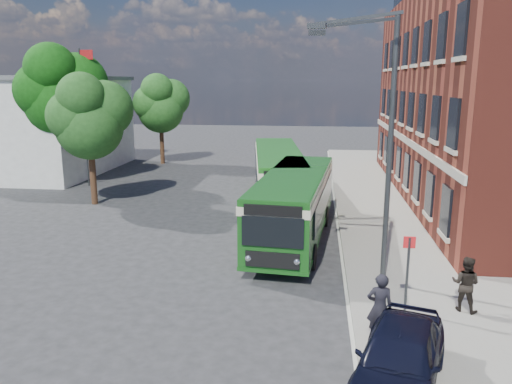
# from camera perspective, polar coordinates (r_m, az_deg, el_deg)

# --- Properties ---
(ground) EXTENTS (120.00, 120.00, 0.00)m
(ground) POSITION_cam_1_polar(r_m,az_deg,el_deg) (20.03, -1.58, -7.77)
(ground) COLOR #28282B
(ground) RESTS_ON ground
(pavement) EXTENTS (6.00, 48.00, 0.15)m
(pavement) POSITION_cam_1_polar(r_m,az_deg,el_deg) (27.76, 15.43, -2.24)
(pavement) COLOR gray
(pavement) RESTS_ON ground
(kerb_line) EXTENTS (0.12, 48.00, 0.01)m
(kerb_line) POSITION_cam_1_polar(r_m,az_deg,el_deg) (27.48, 9.12, -2.24)
(kerb_line) COLOR beige
(kerb_line) RESTS_ON ground
(white_building) EXTENTS (9.40, 13.40, 7.30)m
(white_building) POSITION_cam_1_polar(r_m,az_deg,el_deg) (42.21, -22.78, 7.15)
(white_building) COLOR beige
(white_building) RESTS_ON ground
(flagpole) EXTENTS (0.95, 0.10, 9.00)m
(flagpole) POSITION_cam_1_polar(r_m,az_deg,el_deg) (35.13, -19.02, 8.62)
(flagpole) COLOR #343638
(flagpole) RESTS_ON ground
(street_lamp) EXTENTS (2.96, 2.38, 9.00)m
(street_lamp) POSITION_cam_1_polar(r_m,az_deg,el_deg) (16.83, 13.84, 4.78)
(street_lamp) COLOR #343638
(street_lamp) RESTS_ON ground
(bus_stop_sign) EXTENTS (0.35, 0.08, 2.52)m
(bus_stop_sign) POSITION_cam_1_polar(r_m,az_deg,el_deg) (15.62, 16.94, -8.46)
(bus_stop_sign) COLOR #343638
(bus_stop_sign) RESTS_ON ground
(bus_front) EXTENTS (3.54, 10.78, 3.02)m
(bus_front) POSITION_cam_1_polar(r_m,az_deg,el_deg) (22.00, 4.40, -0.94)
(bus_front) COLOR #144D15
(bus_front) RESTS_ON ground
(bus_rear) EXTENTS (4.16, 12.66, 3.02)m
(bus_rear) POSITION_cam_1_polar(r_m,az_deg,el_deg) (29.35, 2.54, 2.52)
(bus_rear) COLOR #1D641B
(bus_rear) RESTS_ON ground
(parked_car) EXTENTS (3.03, 4.78, 1.52)m
(parked_car) POSITION_cam_1_polar(r_m,az_deg,el_deg) (12.22, 16.08, -17.70)
(parked_car) COLOR black
(parked_car) RESTS_ON pavement
(pedestrian_a) EXTENTS (0.71, 0.48, 1.89)m
(pedestrian_a) POSITION_cam_1_polar(r_m,az_deg,el_deg) (13.98, 13.94, -12.67)
(pedestrian_a) COLOR black
(pedestrian_a) RESTS_ON pavement
(pedestrian_b) EXTENTS (1.04, 0.97, 1.71)m
(pedestrian_b) POSITION_cam_1_polar(r_m,az_deg,el_deg) (16.50, 22.83, -9.65)
(pedestrian_b) COLOR black
(pedestrian_b) RESTS_ON pavement
(tree_left) EXTENTS (4.41, 4.20, 7.45)m
(tree_left) POSITION_cam_1_polar(r_m,az_deg,el_deg) (29.53, -18.53, 8.24)
(tree_left) COLOR #321D12
(tree_left) RESTS_ON ground
(tree_mid) EXTENTS (5.53, 5.26, 9.34)m
(tree_mid) POSITION_cam_1_polar(r_m,az_deg,el_deg) (35.53, -21.46, 10.74)
(tree_mid) COLOR #321D12
(tree_mid) RESTS_ON ground
(tree_right) EXTENTS (4.48, 4.26, 7.57)m
(tree_right) POSITION_cam_1_polar(r_m,az_deg,el_deg) (43.03, -10.83, 9.95)
(tree_right) COLOR #321D12
(tree_right) RESTS_ON ground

